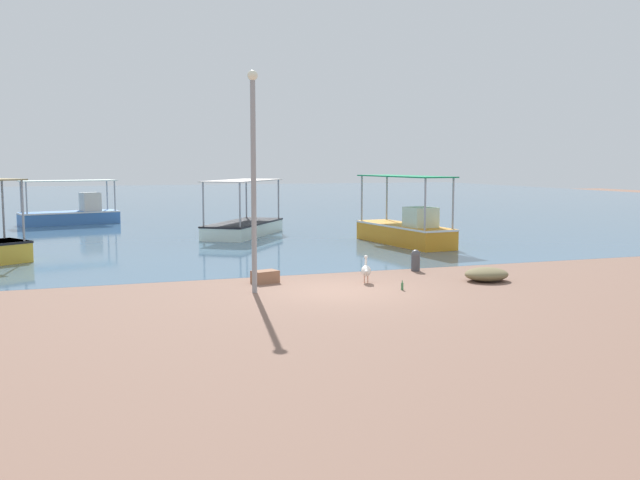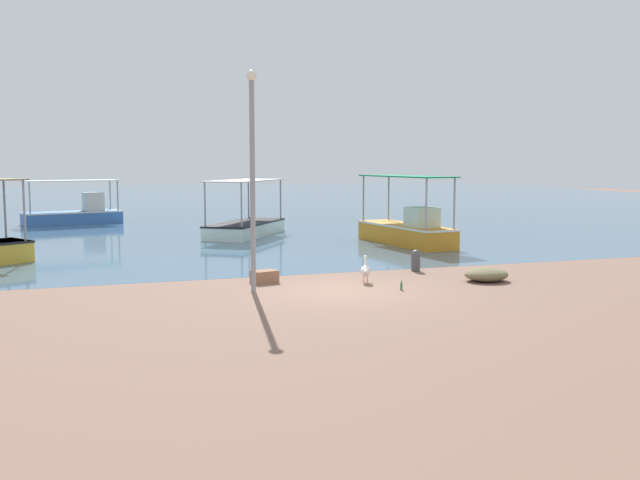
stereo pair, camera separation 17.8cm
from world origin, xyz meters
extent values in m
plane|color=#7F5D4D|center=(0.00, 0.00, 0.00)|extent=(120.00, 120.00, 0.00)
cube|color=#466986|center=(0.00, 48.00, 0.00)|extent=(110.00, 90.00, 0.00)
cube|color=#3A6BAF|center=(-7.07, 24.66, 0.37)|extent=(5.56, 2.97, 0.72)
cube|color=silver|center=(-7.07, 24.66, 0.69)|extent=(5.61, 3.02, 0.08)
cylinder|color=#99999E|center=(-9.21, 23.35, 1.59)|extent=(0.08, 0.08, 1.72)
cylinder|color=#99999E|center=(-9.58, 24.75, 1.59)|extent=(0.08, 0.08, 1.72)
cylinder|color=#99999E|center=(-4.56, 24.57, 1.59)|extent=(0.08, 0.08, 1.72)
cylinder|color=#99999E|center=(-4.93, 25.96, 1.59)|extent=(0.08, 0.08, 1.72)
cube|color=silver|center=(-7.07, 24.66, 2.47)|extent=(5.39, 3.01, 0.05)
cube|color=beige|center=(-5.91, 24.96, 1.25)|extent=(1.24, 1.38, 1.04)
cube|color=white|center=(0.84, 15.24, 0.33)|extent=(4.90, 5.83, 0.66)
cube|color=black|center=(0.84, 15.24, 0.62)|extent=(4.95, 5.89, 0.08)
cylinder|color=#99999E|center=(1.61, 17.88, 1.64)|extent=(0.08, 0.08, 1.95)
cylinder|color=#99999E|center=(3.05, 16.88, 1.64)|extent=(0.08, 0.08, 1.95)
cylinder|color=#99999E|center=(-1.36, 13.59, 1.64)|extent=(0.08, 0.08, 1.95)
cylinder|color=#99999E|center=(0.08, 12.59, 1.64)|extent=(0.08, 0.08, 1.95)
cube|color=beige|center=(0.84, 15.24, 2.64)|extent=(4.87, 5.73, 0.05)
cylinder|color=#99999E|center=(-8.50, 8.74, 1.83)|extent=(0.08, 0.08, 2.12)
cylinder|color=#99999E|center=(-9.24, 9.93, 1.83)|extent=(0.08, 0.08, 2.12)
cube|color=orange|center=(6.57, 9.53, 0.43)|extent=(2.14, 5.84, 0.84)
cube|color=silver|center=(6.57, 9.53, 0.81)|extent=(2.19, 5.88, 0.08)
cylinder|color=#99999E|center=(5.64, 12.05, 1.87)|extent=(0.08, 0.08, 2.04)
cylinder|color=#99999E|center=(6.95, 12.19, 1.87)|extent=(0.08, 0.08, 2.04)
cylinder|color=#99999E|center=(6.18, 6.88, 1.87)|extent=(0.08, 0.08, 2.04)
cylinder|color=#99999E|center=(7.49, 7.01, 1.87)|extent=(0.08, 0.08, 2.04)
cube|color=#117A49|center=(6.57, 9.53, 2.92)|extent=(2.22, 5.65, 0.05)
cube|color=beige|center=(6.70, 8.26, 1.26)|extent=(1.21, 1.24, 0.82)
cylinder|color=#E0997A|center=(1.14, 0.95, 0.11)|extent=(0.03, 0.03, 0.22)
cylinder|color=#E0997A|center=(1.23, 0.92, 0.11)|extent=(0.03, 0.03, 0.22)
ellipsoid|color=white|center=(1.19, 0.96, 0.36)|extent=(0.45, 0.62, 0.32)
ellipsoid|color=white|center=(1.11, 0.72, 0.38)|extent=(0.17, 0.19, 0.10)
cylinder|color=white|center=(1.25, 1.11, 0.58)|extent=(0.07, 0.07, 0.26)
sphere|color=white|center=(1.25, 1.11, 0.74)|extent=(0.11, 0.11, 0.11)
cone|color=#E5933F|center=(1.30, 1.26, 0.73)|extent=(0.16, 0.30, 0.06)
cylinder|color=gray|center=(-2.27, 0.50, 2.83)|extent=(0.14, 0.14, 5.67)
sphere|color=#EAEACC|center=(-2.27, 0.50, 5.78)|extent=(0.28, 0.28, 0.28)
cylinder|color=#47474C|center=(3.60, 2.55, 0.25)|extent=(0.29, 0.29, 0.51)
sphere|color=#4C4C51|center=(3.60, 2.55, 0.54)|extent=(0.30, 0.30, 0.30)
ellipsoid|color=olive|center=(4.70, 0.08, 0.20)|extent=(1.33, 1.13, 0.40)
cube|color=#8E5F46|center=(-1.61, 1.91, 0.18)|extent=(0.83, 0.66, 0.36)
cylinder|color=#3F7F4C|center=(1.68, -0.46, 0.10)|extent=(0.07, 0.07, 0.20)
cylinder|color=#3F7F4C|center=(1.68, -0.46, 0.24)|extent=(0.03, 0.03, 0.07)
camera|label=1|loc=(-6.83, -18.06, 3.52)|focal=40.00mm
camera|label=2|loc=(-6.66, -18.12, 3.52)|focal=40.00mm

